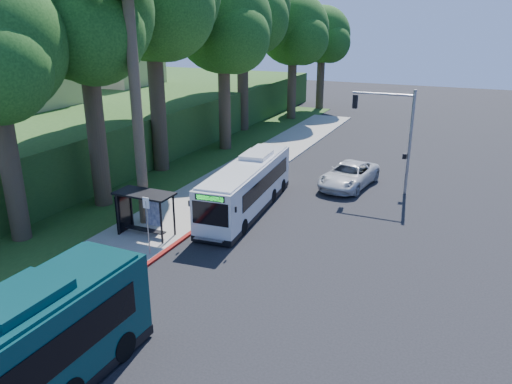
% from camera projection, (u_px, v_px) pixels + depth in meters
% --- Properties ---
extents(ground, '(140.00, 140.00, 0.00)m').
position_uv_depth(ground, '(287.00, 237.00, 27.14)').
color(ground, black).
rests_on(ground, ground).
extents(sidewalk, '(4.50, 70.00, 0.12)m').
position_uv_depth(sidewalk, '(173.00, 216.00, 29.92)').
color(sidewalk, gray).
rests_on(sidewalk, ground).
extents(red_curb, '(0.25, 30.00, 0.13)m').
position_uv_depth(red_curb, '(168.00, 249.00, 25.59)').
color(red_curb, maroon).
rests_on(red_curb, ground).
extents(grass_verge, '(8.00, 70.00, 0.06)m').
position_uv_depth(grass_verge, '(144.00, 181.00, 36.43)').
color(grass_verge, '#234719').
rests_on(grass_verge, ground).
extents(bus_shelter, '(3.20, 1.51, 2.55)m').
position_uv_depth(bus_shelter, '(143.00, 204.00, 26.86)').
color(bus_shelter, black).
rests_on(bus_shelter, ground).
extents(stop_sign_pole, '(0.35, 0.06, 3.17)m').
position_uv_depth(stop_sign_pole, '(147.00, 219.00, 24.21)').
color(stop_sign_pole, gray).
rests_on(stop_sign_pole, ground).
extents(traffic_signal_pole, '(4.10, 0.30, 7.00)m').
position_uv_depth(traffic_signal_pole, '(395.00, 128.00, 32.85)').
color(traffic_signal_pole, gray).
rests_on(traffic_signal_pole, ground).
extents(hillside_backdrop, '(24.00, 60.00, 8.80)m').
position_uv_depth(hillside_backdrop, '(93.00, 112.00, 49.44)').
color(hillside_backdrop, '#234719').
rests_on(hillside_backdrop, ground).
extents(tree_0, '(8.40, 8.00, 15.70)m').
position_uv_depth(tree_0, '(85.00, 20.00, 28.18)').
color(tree_0, '#382B1E').
rests_on(tree_0, ground).
extents(tree_2, '(8.82, 8.40, 15.12)m').
position_uv_depth(tree_2, '(224.00, 28.00, 42.03)').
color(tree_2, '#382B1E').
rests_on(tree_2, ground).
extents(tree_3, '(10.08, 9.60, 17.28)m').
position_uv_depth(tree_3, '(243.00, 11.00, 49.19)').
color(tree_3, '#382B1E').
rests_on(tree_3, ground).
extents(tree_4, '(8.40, 8.00, 14.14)m').
position_uv_depth(tree_4, '(294.00, 33.00, 55.88)').
color(tree_4, '#382B1E').
rests_on(tree_4, ground).
extents(tree_5, '(7.35, 7.00, 12.86)m').
position_uv_depth(tree_5, '(323.00, 38.00, 62.66)').
color(tree_5, '#382B1E').
rests_on(tree_5, ground).
extents(white_bus, '(3.20, 11.01, 3.24)m').
position_uv_depth(white_bus, '(247.00, 186.00, 30.53)').
color(white_bus, silver).
rests_on(white_bus, ground).
extents(pickup, '(3.58, 6.33, 1.67)m').
position_uv_depth(pickup, '(349.00, 175.00, 35.11)').
color(pickup, silver).
rests_on(pickup, ground).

